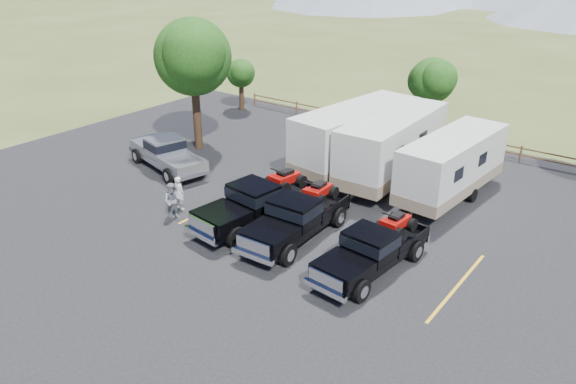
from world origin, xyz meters
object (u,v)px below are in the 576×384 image
Objects in this scene: person_a at (179,193)px; person_b at (173,201)px; trailer_center at (392,147)px; trailer_right at (452,166)px; rig_center at (298,216)px; pickup_silver at (167,154)px; rig_left at (258,201)px; tree_big_nw at (193,57)px; rig_right at (373,249)px; trailer_left at (356,138)px.

person_a is 1.00m from person_b.
trailer_center is 3.43m from trailer_right.
rig_center is 1.00× the size of pickup_silver.
rig_left is at bearing 176.30° from rig_center.
rig_left is 8.46m from trailer_center.
person_b is (-3.37, -2.04, -0.17)m from rig_left.
tree_big_nw is 1.32× the size of rig_right.
rig_center is (2.22, -0.05, -0.04)m from rig_left.
rig_center is 8.17m from trailer_center.
rig_center is at bearing -92.83° from trailer_center.
trailer_right is 5.28× the size of person_b.
person_a is at bearing -106.43° from trailer_left.
pickup_silver is at bearing -136.12° from trailer_left.
trailer_right is at bearing -134.56° from person_a.
rig_left is 0.64× the size of trailer_left.
person_a is at bearing -171.80° from rig_center.
rig_left is at bearing -122.83° from trailer_right.
trailer_left is 1.65× the size of pickup_silver.
trailer_left is 5.66m from trailer_right.
rig_left reaches higher than rig_right.
person_b is at bearing -102.14° from trailer_left.
trailer_right is 5.54× the size of person_a.
trailer_left is at bearing 95.67° from rig_left.
tree_big_nw reaches higher than person_a.
trailer_left is 6.25× the size of person_a.
trailer_left is at bearing 129.72° from rig_right.
tree_big_nw reaches higher than trailer_center.
person_a is (5.46, -6.65, -4.73)m from tree_big_nw.
rig_right is 9.59m from person_b.
trailer_center is 1.11× the size of trailer_right.
pickup_silver is (-10.37, 1.95, -0.06)m from rig_center.
rig_right is 0.58× the size of trailer_left.
trailer_left is 2.23m from trailer_center.
person_a is at bearing -125.67° from trailer_center.
trailer_left is 1.13× the size of trailer_right.
tree_big_nw reaches higher than person_b.
trailer_right is (3.61, 7.81, 0.67)m from rig_center.
tree_big_nw is at bearing 156.65° from rig_left.
tree_big_nw is 0.76× the size of trailer_left.
trailer_left is (0.19, 8.12, 0.83)m from rig_left.
person_b is (0.50, -0.86, 0.04)m from person_a.
rig_left is 0.73× the size of trailer_right.
trailer_center is at bearing 118.48° from rig_right.
rig_right is (6.09, -0.46, -0.10)m from rig_left.
rig_center is at bearing -25.54° from tree_big_nw.
pickup_silver is at bearing 173.88° from rig_left.
pickup_silver is (-13.98, -5.85, -0.73)m from trailer_right.
tree_big_nw is at bearing 88.45° from person_b.
rig_center is at bearing -110.69° from trailer_right.
person_a is (-6.10, -1.13, -0.17)m from rig_center.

